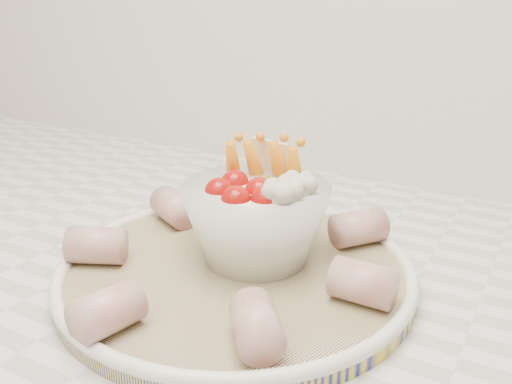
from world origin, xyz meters
The scene contains 3 objects.
serving_platter centered at (0.08, 1.43, 0.93)m, with size 0.39×0.39×0.02m.
veggie_bowl centered at (0.09, 1.45, 0.98)m, with size 0.13×0.13×0.11m.
cured_meat_rolls centered at (0.08, 1.43, 0.95)m, with size 0.29×0.32×0.03m.
Camera 1 is at (0.32, 1.04, 1.18)m, focal length 40.00 mm.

